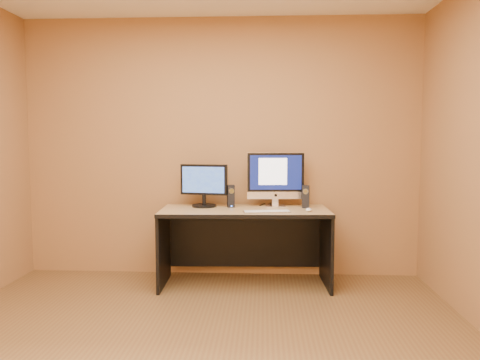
# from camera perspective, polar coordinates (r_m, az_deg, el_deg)

# --- Properties ---
(walls) EXTENTS (4.00, 4.00, 2.60)m
(walls) POSITION_cam_1_polar(r_m,az_deg,el_deg) (2.78, -6.20, 3.19)
(walls) COLOR olive
(walls) RESTS_ON ground
(desk) EXTENTS (1.60, 0.75, 0.73)m
(desk) POSITION_cam_1_polar(r_m,az_deg,el_deg) (4.48, 0.58, -8.20)
(desk) COLOR tan
(desk) RESTS_ON ground
(imac) EXTENTS (0.57, 0.25, 0.54)m
(imac) POSITION_cam_1_polar(r_m,az_deg,el_deg) (4.56, 4.39, 0.11)
(imac) COLOR silver
(imac) RESTS_ON desk
(second_monitor) EXTENTS (0.51, 0.31, 0.41)m
(second_monitor) POSITION_cam_1_polar(r_m,az_deg,el_deg) (4.56, -4.42, -0.69)
(second_monitor) COLOR black
(second_monitor) RESTS_ON desk
(speaker_left) EXTENTS (0.08, 0.08, 0.22)m
(speaker_left) POSITION_cam_1_polar(r_m,az_deg,el_deg) (4.52, -1.13, -1.98)
(speaker_left) COLOR black
(speaker_left) RESTS_ON desk
(speaker_right) EXTENTS (0.08, 0.08, 0.22)m
(speaker_right) POSITION_cam_1_polar(r_m,az_deg,el_deg) (4.52, 8.02, -2.02)
(speaker_right) COLOR black
(speaker_right) RESTS_ON desk
(keyboard) EXTENTS (0.44, 0.18, 0.02)m
(keyboard) POSITION_cam_1_polar(r_m,az_deg,el_deg) (4.21, 3.29, -3.87)
(keyboard) COLOR #B8B8BD
(keyboard) RESTS_ON desk
(mouse) EXTENTS (0.07, 0.11, 0.04)m
(mouse) POSITION_cam_1_polar(r_m,az_deg,el_deg) (4.31, 8.37, -3.59)
(mouse) COLOR white
(mouse) RESTS_ON desk
(cable_a) EXTENTS (0.06, 0.21, 0.01)m
(cable_a) POSITION_cam_1_polar(r_m,az_deg,el_deg) (4.70, 3.86, -3.00)
(cable_a) COLOR black
(cable_a) RESTS_ON desk
(cable_b) EXTENTS (0.06, 0.17, 0.01)m
(cable_b) POSITION_cam_1_polar(r_m,az_deg,el_deg) (4.70, 2.75, -2.99)
(cable_b) COLOR black
(cable_b) RESTS_ON desk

